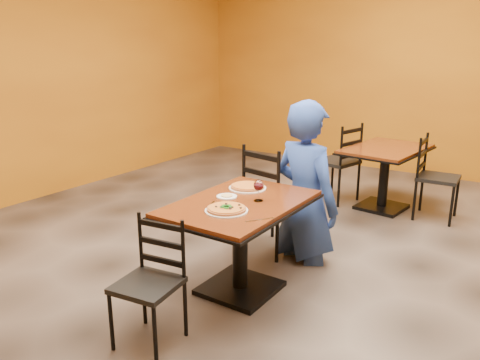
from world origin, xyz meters
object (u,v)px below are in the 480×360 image
Objects in this scene: plate_main at (226,211)px; pizza_far at (247,186)px; table_second at (385,164)px; chair_second_left at (337,162)px; wine_glass at (258,190)px; side_plate at (227,197)px; chair_main_near at (147,286)px; table_main at (240,225)px; pizza_main at (226,208)px; chair_main_far at (275,198)px; plate_far at (247,188)px; diner at (306,181)px; chair_second_right at (438,178)px.

pizza_far is at bearing 107.98° from plate_main.
chair_second_left reaches higher than table_second.
wine_glass is (0.40, -2.51, 0.35)m from chair_second_left.
side_plate is (-0.01, -0.28, -0.02)m from pizza_far.
chair_second_left is at bearing 93.91° from pizza_far.
chair_main_near reaches higher than pizza_far.
pizza_main reaches higher than table_main.
chair_main_far reaches higher than plate_far.
wine_glass is (0.11, 0.09, 0.28)m from table_main.
plate_far is at bearing 17.92° from chair_second_left.
diner is 1.11m from plate_main.
pizza_main is (0.15, 0.67, 0.36)m from chair_main_near.
table_second is 3.53m from chair_main_near.
diner is at bearing 27.78° from chair_second_left.
table_second is 0.84× the size of diner.
wine_glass is (0.07, 0.33, 0.08)m from plate_main.
table_main is 1.01× the size of table_second.
plate_main is at bearing 20.75° from chair_second_left.
diner reaches higher than chair_main_far.
chair_main_near is 0.81× the size of chair_main_far.
wine_glass is (-0.80, -2.51, 0.37)m from chair_second_right.
wine_glass is (0.28, -0.77, 0.33)m from chair_main_far.
plate_main is at bearing -72.02° from plate_far.
diner reaches higher than plate_main.
table_second is at bearing 104.01° from chair_second_left.
chair_main_far reaches higher than side_plate.
table_second is at bearing 83.15° from table_main.
pizza_main is at bearing -95.38° from table_second.
plate_far reaches higher than table_main.
plate_main is at bearing 69.54° from chair_main_near.
chair_main_far is 0.88m from wine_glass.
diner is 0.62m from pizza_far.
chair_main_far is at bearing 17.40° from diner.
chair_second_right reaches higher than plate_far.
wine_glass reaches higher than pizza_main.
table_second is 1.81m from chair_main_far.
table_second is 1.75m from diner.
side_plate is (-0.19, 0.27, 0.00)m from plate_main.
plate_far is 0.02m from pizza_far.
chair_second_right is (1.21, 0.00, -0.02)m from chair_second_left.
table_main is at bearing -141.36° from wine_glass.
diner reaches higher than chair_second_left.
chair_main_near is at bearing -96.56° from table_main.
pizza_far is at bearing 137.56° from wine_glass.
pizza_main is (0.04, -0.24, 0.21)m from table_main.
wine_glass is (0.25, 0.06, 0.08)m from side_plate.
chair_second_right is 2.98m from pizza_main.
plate_far is (0.16, -2.29, 0.26)m from chair_second_left.
chair_second_left is at bearing 93.91° from plate_far.
chair_second_left is at bearing 99.06° from wine_glass.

